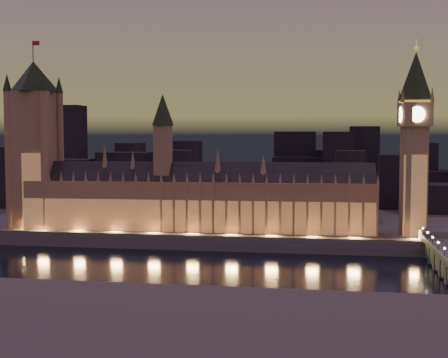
# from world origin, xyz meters

# --- Properties ---
(ground_plane) EXTENTS (2000.00, 2000.00, 0.00)m
(ground_plane) POSITION_xyz_m (0.00, 0.00, 0.00)
(ground_plane) COLOR black
(ground_plane) RESTS_ON ground
(north_bank) EXTENTS (2000.00, 960.00, 8.00)m
(north_bank) POSITION_xyz_m (0.00, 520.00, 4.00)
(north_bank) COLOR #41423A
(north_bank) RESTS_ON ground
(embankment_wall) EXTENTS (2000.00, 2.50, 8.00)m
(embankment_wall) POSITION_xyz_m (0.00, 41.00, 4.00)
(embankment_wall) COLOR #4E4A57
(embankment_wall) RESTS_ON ground
(palace_of_westminster) EXTENTS (202.00, 25.86, 78.00)m
(palace_of_westminster) POSITION_xyz_m (-12.59, 61.74, 26.37)
(palace_of_westminster) COLOR olive
(palace_of_westminster) RESTS_ON north_bank
(victoria_tower) EXTENTS (31.68, 31.68, 109.87)m
(victoria_tower) POSITION_xyz_m (-110.00, 61.92, 62.27)
(victoria_tower) COLOR olive
(victoria_tower) RESTS_ON north_bank
(elizabeth_tower) EXTENTS (18.00, 18.00, 105.42)m
(elizabeth_tower) POSITION_xyz_m (108.00, 61.92, 66.71)
(elizabeth_tower) COLOR olive
(elizabeth_tower) RESTS_ON north_bank
(city_backdrop) EXTENTS (481.32, 215.63, 83.76)m
(city_backdrop) POSITION_xyz_m (32.74, 248.23, 31.20)
(city_backdrop) COLOR black
(city_backdrop) RESTS_ON north_bank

